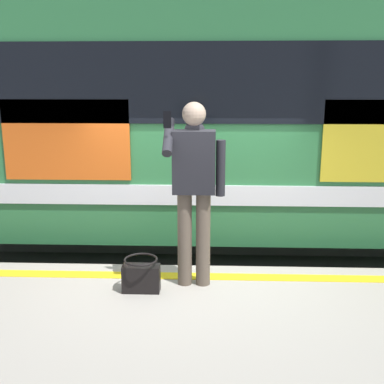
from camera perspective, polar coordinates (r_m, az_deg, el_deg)
name	(u,v)px	position (r m, az deg, el deg)	size (l,w,h in m)	color
ground_plane	(191,342)	(5.53, -0.15, -18.07)	(24.28, 24.28, 0.00)	#4C4742
safety_line	(190,276)	(4.83, -0.30, -10.39)	(13.99, 0.16, 0.01)	yellow
track_rail_near	(195,284)	(6.71, 0.34, -11.37)	(18.56, 0.08, 0.16)	slate
track_rail_far	(197,249)	(8.04, 0.68, -7.10)	(18.56, 0.08, 0.16)	slate
train_carriage	(222,111)	(6.82, 3.77, 9.96)	(10.55, 3.09, 3.90)	#2D723F
passenger	(194,179)	(4.35, 0.27, 1.57)	(0.57, 0.55, 1.79)	brown
handbag	(141,276)	(4.48, -6.32, -10.31)	(0.36, 0.32, 0.33)	black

